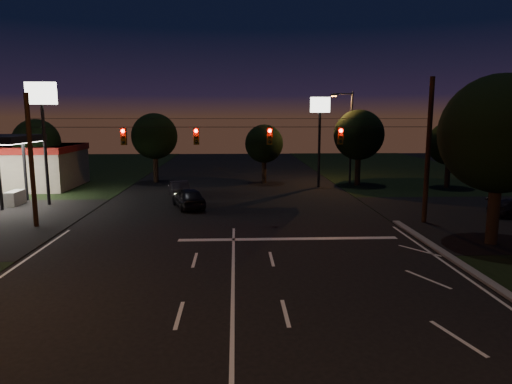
{
  "coord_description": "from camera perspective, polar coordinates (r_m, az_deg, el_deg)",
  "views": [
    {
      "loc": [
        0.14,
        -12.58,
        6.6
      ],
      "look_at": [
        1.12,
        9.21,
        3.0
      ],
      "focal_mm": 32.0,
      "sensor_mm": 36.0,
      "label": 1
    }
  ],
  "objects": [
    {
      "name": "ground",
      "position": [
        14.21,
        -3.0,
        -18.32
      ],
      "size": [
        140.0,
        140.0,
        0.0
      ],
      "primitive_type": "plane",
      "color": "black",
      "rests_on": "ground"
    },
    {
      "name": "stop_bar",
      "position": [
        25.13,
        4.07,
        -5.86
      ],
      "size": [
        12.0,
        0.5,
        0.01
      ],
      "primitive_type": "cube",
      "color": "silver",
      "rests_on": "ground"
    },
    {
      "name": "utility_pole_right",
      "position": [
        30.74,
        20.23,
        -3.61
      ],
      "size": [
        0.3,
        0.3,
        9.0
      ],
      "primitive_type": "cylinder",
      "color": "black",
      "rests_on": "ground"
    },
    {
      "name": "utility_pole_left",
      "position": [
        30.85,
        -25.74,
        -3.93
      ],
      "size": [
        0.28,
        0.28,
        8.0
      ],
      "primitive_type": "cylinder",
      "color": "black",
      "rests_on": "ground"
    },
    {
      "name": "signal_span",
      "position": [
        27.57,
        -2.89,
        7.08
      ],
      "size": [
        24.0,
        0.4,
        1.56
      ],
      "color": "black",
      "rests_on": "ground"
    },
    {
      "name": "pole_sign_left_near",
      "position": [
        37.36,
        -25.15,
        9.08
      ],
      "size": [
        2.2,
        0.3,
        9.1
      ],
      "color": "black",
      "rests_on": "ground"
    },
    {
      "name": "pole_sign_right",
      "position": [
        43.3,
        7.98,
        8.81
      ],
      "size": [
        1.8,
        0.3,
        8.4
      ],
      "color": "black",
      "rests_on": "ground"
    },
    {
      "name": "street_light_right_far",
      "position": [
        45.96,
        11.5,
        7.49
      ],
      "size": [
        2.2,
        0.35,
        9.0
      ],
      "color": "black",
      "rests_on": "ground"
    },
    {
      "name": "tree_right_near",
      "position": [
        26.41,
        28.07,
        6.28
      ],
      "size": [
        6.0,
        6.0,
        8.76
      ],
      "color": "black",
      "rests_on": "ground"
    },
    {
      "name": "tree_far_a",
      "position": [
        46.44,
        -25.67,
        5.56
      ],
      "size": [
        4.2,
        4.2,
        6.42
      ],
      "color": "black",
      "rests_on": "ground"
    },
    {
      "name": "tree_far_b",
      "position": [
        47.45,
        -12.51,
        6.75
      ],
      "size": [
        4.6,
        4.6,
        6.98
      ],
      "color": "black",
      "rests_on": "ground"
    },
    {
      "name": "tree_far_c",
      "position": [
        45.86,
        1.03,
        6.0
      ],
      "size": [
        3.8,
        3.8,
        5.86
      ],
      "color": "black",
      "rests_on": "ground"
    },
    {
      "name": "tree_far_d",
      "position": [
        45.33,
        12.72,
        6.9
      ],
      "size": [
        4.8,
        4.8,
        7.3
      ],
      "color": "black",
      "rests_on": "ground"
    },
    {
      "name": "tree_far_e",
      "position": [
        46.25,
        23.0,
        5.55
      ],
      "size": [
        4.0,
        4.0,
        6.18
      ],
      "color": "black",
      "rests_on": "ground"
    },
    {
      "name": "car_oncoming_a",
      "position": [
        33.64,
        -8.43,
        -0.73
      ],
      "size": [
        3.08,
        4.79,
        1.52
      ],
      "primitive_type": "imported",
      "rotation": [
        0.0,
        0.0,
        3.46
      ],
      "color": "black",
      "rests_on": "ground"
    },
    {
      "name": "car_oncoming_b",
      "position": [
        38.65,
        -9.62,
        0.43
      ],
      "size": [
        2.31,
        4.32,
        1.35
      ],
      "primitive_type": "imported",
      "rotation": [
        0.0,
        0.0,
        3.37
      ],
      "color": "black",
      "rests_on": "ground"
    }
  ]
}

